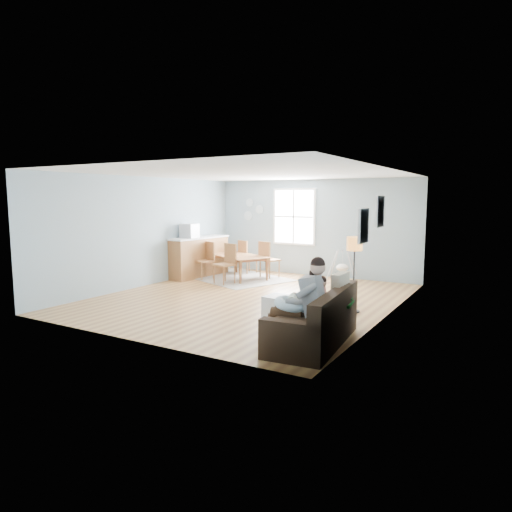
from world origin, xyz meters
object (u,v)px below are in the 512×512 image
Objects in this scene: floor_lamp at (355,250)px; chair_sw at (207,257)px; father at (302,300)px; baby_swing at (342,267)px; chair_se at (227,261)px; chair_ne at (267,257)px; counter at (199,256)px; sofa at (316,324)px; toddler at (316,296)px; dining_table at (237,267)px; chair_nw at (246,255)px; monitor at (189,231)px; storage_cube at (280,312)px.

floor_lamp is 1.45× the size of chair_sw.
baby_swing is at bearing 104.02° from father.
chair_se is 3.08m from baby_swing.
counter reaches higher than chair_ne.
chair_sw reaches higher than sofa.
chair_sw is (-4.71, 3.55, -0.11)m from toddler.
chair_se reaches higher than baby_swing.
chair_ne reaches higher than sofa.
counter is (-1.31, 0.52, -0.03)m from chair_se.
toddler is at bearing -36.98° from chair_sw.
counter is at bearing -139.25° from dining_table.
chair_nw is 1.86m from monitor.
counter is at bearing 143.95° from toddler.
father is (-0.10, -0.30, 0.43)m from sofa.
toddler is at bearing -53.23° from chair_ne.
sofa is 6.60m from chair_nw.
chair_nw is 2.85m from baby_swing.
toddler is 0.78× the size of chair_sw.
monitor reaches higher than baby_swing.
toddler is 0.76× the size of chair_se.
chair_se is 0.51× the size of counter.
monitor is (-5.23, 3.53, 1.01)m from sofa.
monitor reaches higher than chair_nw.
father reaches higher than storage_cube.
chair_ne is (-3.26, 2.48, -0.62)m from floor_lamp.
dining_table is at bearing 13.79° from counter.
counter is 3.97m from baby_swing.
chair_ne reaches higher than baby_swing.
chair_se is 1.07× the size of baby_swing.
father is at bearing -56.09° from chair_ne.
sofa is 2.18× the size of chair_nw.
chair_ne is (0.49, 1.23, -0.01)m from chair_se.
dining_table is 1.16m from counter.
chair_sw is 3.66m from baby_swing.
chair_sw is 0.99× the size of chair_ne.
chair_sw is 0.44m from counter.
dining_table is at bearing 104.69° from chair_se.
chair_se is 1.65m from chair_nw.
father is 6.43m from monitor.
baby_swing reaches higher than storage_cube.
counter is at bearing 141.57° from storage_cube.
monitor is at bearing 164.74° from floor_lamp.
counter is at bearing -129.66° from chair_nw.
floor_lamp is 3.56× the size of monitor.
storage_cube is at bearing -38.43° from counter.
father is 0.67× the size of counter.
dining_table is at bearing 32.78° from chair_sw.
sofa is at bearing -36.87° from counter.
chair_nw reaches higher than baby_swing.
chair_se is 1.01× the size of chair_ne.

